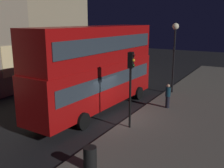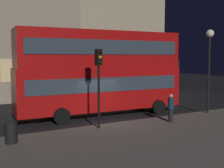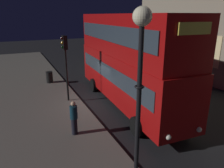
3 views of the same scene
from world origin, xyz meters
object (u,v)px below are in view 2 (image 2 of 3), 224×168
(double_decker_bus, at_px, (101,70))
(traffic_light_far_side, at_px, (177,71))
(street_lamp, at_px, (209,52))
(pedestrian, at_px, (171,108))
(traffic_light_near_kerb, at_px, (99,72))
(litter_bin, at_px, (11,133))

(double_decker_bus, height_order, traffic_light_far_side, double_decker_bus)
(street_lamp, xyz_separation_m, pedestrian, (-4.03, -0.93, -3.29))
(traffic_light_far_side, height_order, pedestrian, traffic_light_far_side)
(traffic_light_near_kerb, height_order, pedestrian, traffic_light_near_kerb)
(traffic_light_near_kerb, xyz_separation_m, litter_bin, (-4.54, -0.44, -2.55))
(double_decker_bus, relative_size, traffic_light_far_side, 3.07)
(street_lamp, relative_size, litter_bin, 6.07)
(street_lamp, bearing_deg, double_decker_bus, 154.11)
(traffic_light_near_kerb, distance_m, street_lamp, 8.40)
(traffic_light_far_side, height_order, street_lamp, street_lamp)
(double_decker_bus, xyz_separation_m, traffic_light_far_side, (8.94, 2.67, -0.43))
(double_decker_bus, height_order, litter_bin, double_decker_bus)
(double_decker_bus, xyz_separation_m, litter_bin, (-6.33, -3.81, -2.50))
(traffic_light_near_kerb, height_order, litter_bin, traffic_light_near_kerb)
(litter_bin, bearing_deg, pedestrian, -1.89)
(double_decker_bus, relative_size, traffic_light_near_kerb, 2.68)
(double_decker_bus, bearing_deg, litter_bin, -146.32)
(traffic_light_far_side, xyz_separation_m, street_lamp, (-2.41, -5.84, 1.61))
(street_lamp, xyz_separation_m, litter_bin, (-12.86, -0.64, -3.68))
(double_decker_bus, bearing_deg, street_lamp, -23.22)
(traffic_light_near_kerb, relative_size, street_lamp, 0.75)
(street_lamp, bearing_deg, traffic_light_near_kerb, -178.66)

